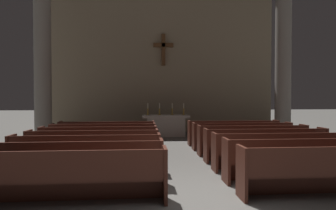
{
  "coord_description": "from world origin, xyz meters",
  "views": [
    {
      "loc": [
        -1.06,
        -5.07,
        1.8
      ],
      "look_at": [
        0.0,
        7.48,
        1.51
      ],
      "focal_mm": 31.33,
      "sensor_mm": 36.0,
      "label": 1
    }
  ],
  "objects_px": {
    "pew_left_row_5": "(99,142)",
    "pew_right_row_2": "(304,159)",
    "pew_right_row_5": "(252,140)",
    "pew_left_row_3": "(86,154)",
    "candlestick_inner_right": "(172,111)",
    "pew_right_row_7": "(233,132)",
    "pew_left_row_7": "(107,134)",
    "candlestick_inner_left": "(159,111)",
    "pew_left_row_4": "(94,147)",
    "pew_right_row_4": "(266,145)",
    "pew_right_row_3": "(282,151)",
    "candlestick_outer_right": "(184,111)",
    "pew_left_row_1": "(64,177)",
    "pew_left_row_6": "(104,137)",
    "candlestick_outer_left": "(148,111)",
    "pew_left_row_2": "(77,164)",
    "column_left_second": "(43,62)",
    "altar": "(166,125)",
    "pew_right_row_6": "(242,136)",
    "pew_right_row_1": "(334,171)",
    "column_right_second": "(283,64)"
  },
  "relations": [
    {
      "from": "pew_left_row_6",
      "to": "pew_left_row_7",
      "type": "height_order",
      "value": "same"
    },
    {
      "from": "pew_left_row_6",
      "to": "pew_left_row_7",
      "type": "distance_m",
      "value": 1.0
    },
    {
      "from": "pew_left_row_5",
      "to": "candlestick_inner_right",
      "type": "relative_size",
      "value": 6.22
    },
    {
      "from": "candlestick_inner_right",
      "to": "pew_right_row_4",
      "type": "bearing_deg",
      "value": -69.95
    },
    {
      "from": "pew_right_row_4",
      "to": "column_right_second",
      "type": "bearing_deg",
      "value": 59.38
    },
    {
      "from": "pew_right_row_4",
      "to": "altar",
      "type": "bearing_deg",
      "value": 112.64
    },
    {
      "from": "pew_left_row_6",
      "to": "candlestick_outer_left",
      "type": "bearing_deg",
      "value": 67.61
    },
    {
      "from": "pew_right_row_2",
      "to": "candlestick_inner_right",
      "type": "relative_size",
      "value": 6.22
    },
    {
      "from": "pew_left_row_5",
      "to": "pew_right_row_2",
      "type": "height_order",
      "value": "same"
    },
    {
      "from": "pew_left_row_1",
      "to": "candlestick_inner_right",
      "type": "relative_size",
      "value": 6.22
    },
    {
      "from": "pew_right_row_1",
      "to": "pew_right_row_7",
      "type": "xyz_separation_m",
      "value": [
        0.0,
        5.98,
        0.0
      ]
    },
    {
      "from": "pew_left_row_5",
      "to": "pew_left_row_4",
      "type": "bearing_deg",
      "value": -90.0
    },
    {
      "from": "candlestick_inner_right",
      "to": "pew_right_row_7",
      "type": "bearing_deg",
      "value": -52.79
    },
    {
      "from": "pew_left_row_7",
      "to": "column_left_second",
      "type": "xyz_separation_m",
      "value": [
        -2.98,
        2.04,
        2.88
      ]
    },
    {
      "from": "pew_right_row_1",
      "to": "pew_right_row_6",
      "type": "height_order",
      "value": "same"
    },
    {
      "from": "pew_left_row_7",
      "to": "column_left_second",
      "type": "bearing_deg",
      "value": 145.58
    },
    {
      "from": "pew_right_row_3",
      "to": "candlestick_outer_right",
      "type": "relative_size",
      "value": 6.22
    },
    {
      "from": "pew_right_row_1",
      "to": "column_left_second",
      "type": "distance_m",
      "value": 11.54
    },
    {
      "from": "candlestick_outer_right",
      "to": "pew_left_row_4",
      "type": "bearing_deg",
      "value": -119.46
    },
    {
      "from": "pew_right_row_1",
      "to": "candlestick_outer_right",
      "type": "bearing_deg",
      "value": 100.05
    },
    {
      "from": "pew_left_row_3",
      "to": "pew_right_row_7",
      "type": "relative_size",
      "value": 1.0
    },
    {
      "from": "pew_left_row_6",
      "to": "candlestick_inner_right",
      "type": "distance_m",
      "value": 4.68
    },
    {
      "from": "pew_right_row_5",
      "to": "candlestick_inner_left",
      "type": "height_order",
      "value": "candlestick_inner_left"
    },
    {
      "from": "pew_left_row_4",
      "to": "pew_right_row_5",
      "type": "distance_m",
      "value": 4.9
    },
    {
      "from": "column_left_second",
      "to": "altar",
      "type": "relative_size",
      "value": 3.13
    },
    {
      "from": "pew_left_row_2",
      "to": "column_right_second",
      "type": "height_order",
      "value": "column_right_second"
    },
    {
      "from": "pew_left_row_1",
      "to": "pew_left_row_5",
      "type": "relative_size",
      "value": 1.0
    },
    {
      "from": "pew_right_row_4",
      "to": "pew_right_row_7",
      "type": "bearing_deg",
      "value": 90.0
    },
    {
      "from": "pew_right_row_5",
      "to": "pew_left_row_3",
      "type": "bearing_deg",
      "value": -157.46
    },
    {
      "from": "pew_left_row_1",
      "to": "pew_right_row_7",
      "type": "relative_size",
      "value": 1.0
    },
    {
      "from": "pew_right_row_7",
      "to": "column_left_second",
      "type": "relative_size",
      "value": 0.51
    },
    {
      "from": "pew_left_row_7",
      "to": "candlestick_inner_left",
      "type": "relative_size",
      "value": 6.22
    },
    {
      "from": "pew_right_row_6",
      "to": "column_right_second",
      "type": "distance_m",
      "value": 5.14
    },
    {
      "from": "pew_left_row_2",
      "to": "candlestick_inner_right",
      "type": "height_order",
      "value": "candlestick_inner_right"
    },
    {
      "from": "pew_right_row_1",
      "to": "pew_right_row_2",
      "type": "height_order",
      "value": "same"
    },
    {
      "from": "pew_left_row_2",
      "to": "candlestick_inner_right",
      "type": "relative_size",
      "value": 6.22
    },
    {
      "from": "pew_right_row_4",
      "to": "column_right_second",
      "type": "relative_size",
      "value": 0.51
    },
    {
      "from": "pew_left_row_6",
      "to": "candlestick_outer_left",
      "type": "relative_size",
      "value": 6.22
    },
    {
      "from": "column_right_second",
      "to": "pew_left_row_3",
      "type": "bearing_deg",
      "value": -142.24
    },
    {
      "from": "pew_right_row_6",
      "to": "candlestick_inner_left",
      "type": "bearing_deg",
      "value": 125.67
    },
    {
      "from": "pew_right_row_7",
      "to": "candlestick_outer_left",
      "type": "height_order",
      "value": "candlestick_outer_left"
    },
    {
      "from": "pew_right_row_2",
      "to": "pew_right_row_3",
      "type": "distance_m",
      "value": 1.0
    },
    {
      "from": "pew_right_row_3",
      "to": "pew_right_row_7",
      "type": "bearing_deg",
      "value": 90.0
    },
    {
      "from": "altar",
      "to": "candlestick_inner_right",
      "type": "distance_m",
      "value": 0.72
    },
    {
      "from": "pew_left_row_7",
      "to": "pew_left_row_3",
      "type": "bearing_deg",
      "value": -90.0
    },
    {
      "from": "pew_left_row_6",
      "to": "pew_right_row_5",
      "type": "distance_m",
      "value": 4.9
    },
    {
      "from": "pew_left_row_4",
      "to": "pew_right_row_4",
      "type": "bearing_deg",
      "value": 0.0
    },
    {
      "from": "pew_left_row_1",
      "to": "candlestick_inner_right",
      "type": "bearing_deg",
      "value": 72.84
    },
    {
      "from": "pew_right_row_4",
      "to": "pew_right_row_7",
      "type": "height_order",
      "value": "same"
    },
    {
      "from": "pew_left_row_1",
      "to": "pew_left_row_4",
      "type": "bearing_deg",
      "value": 90.0
    }
  ]
}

